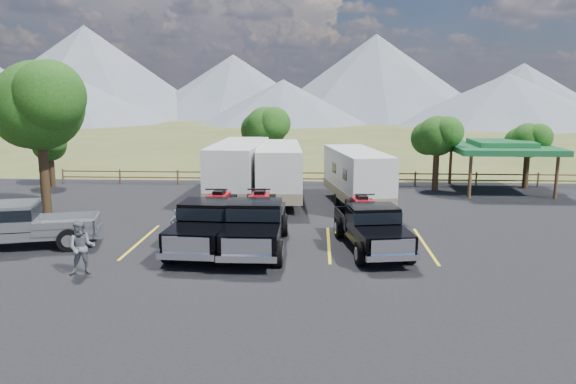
{
  "coord_description": "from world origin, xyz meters",
  "views": [
    {
      "loc": [
        1.51,
        -18.72,
        6.47
      ],
      "look_at": [
        0.11,
        7.42,
        1.6
      ],
      "focal_mm": 35.0,
      "sensor_mm": 36.0,
      "label": 1
    }
  ],
  "objects_px": {
    "pickup_silver": "(21,224)",
    "person_a": "(178,228)",
    "rig_left": "(209,222)",
    "rig_right": "(371,225)",
    "rig_center": "(256,223)",
    "trailer_right": "(357,177)",
    "tree_big_nw": "(38,106)",
    "pavilion": "(501,148)",
    "trailer_left": "(239,171)",
    "trailer_center": "(278,172)",
    "person_b": "(82,248)"
  },
  "relations": [
    {
      "from": "rig_left",
      "to": "person_b",
      "type": "distance_m",
      "value": 5.25
    },
    {
      "from": "rig_right",
      "to": "pickup_silver",
      "type": "xyz_separation_m",
      "value": [
        -14.2,
        -0.57,
        -0.01
      ]
    },
    {
      "from": "trailer_center",
      "to": "rig_center",
      "type": "bearing_deg",
      "value": -95.83
    },
    {
      "from": "trailer_center",
      "to": "person_b",
      "type": "distance_m",
      "value": 14.36
    },
    {
      "from": "rig_right",
      "to": "person_b",
      "type": "bearing_deg",
      "value": -169.57
    },
    {
      "from": "rig_left",
      "to": "person_b",
      "type": "bearing_deg",
      "value": -132.66
    },
    {
      "from": "trailer_left",
      "to": "person_a",
      "type": "xyz_separation_m",
      "value": [
        -1.16,
        -9.54,
        -0.95
      ]
    },
    {
      "from": "rig_center",
      "to": "trailer_left",
      "type": "relative_size",
      "value": 0.69
    },
    {
      "from": "trailer_right",
      "to": "person_a",
      "type": "bearing_deg",
      "value": -142.91
    },
    {
      "from": "rig_center",
      "to": "trailer_right",
      "type": "relative_size",
      "value": 0.76
    },
    {
      "from": "trailer_left",
      "to": "trailer_center",
      "type": "xyz_separation_m",
      "value": [
        2.26,
        0.1,
        -0.07
      ]
    },
    {
      "from": "person_a",
      "to": "tree_big_nw",
      "type": "bearing_deg",
      "value": -51.13
    },
    {
      "from": "trailer_left",
      "to": "person_a",
      "type": "height_order",
      "value": "trailer_left"
    },
    {
      "from": "pavilion",
      "to": "pickup_silver",
      "type": "distance_m",
      "value": 27.52
    },
    {
      "from": "person_a",
      "to": "rig_left",
      "type": "bearing_deg",
      "value": 174.0
    },
    {
      "from": "tree_big_nw",
      "to": "rig_center",
      "type": "bearing_deg",
      "value": -26.82
    },
    {
      "from": "rig_center",
      "to": "person_b",
      "type": "relative_size",
      "value": 3.51
    },
    {
      "from": "tree_big_nw",
      "to": "pavilion",
      "type": "distance_m",
      "value": 26.91
    },
    {
      "from": "pavilion",
      "to": "person_b",
      "type": "bearing_deg",
      "value": -138.62
    },
    {
      "from": "trailer_center",
      "to": "tree_big_nw",
      "type": "bearing_deg",
      "value": -167.1
    },
    {
      "from": "pickup_silver",
      "to": "person_b",
      "type": "distance_m",
      "value": 4.98
    },
    {
      "from": "rig_right",
      "to": "trailer_left",
      "type": "relative_size",
      "value": 0.65
    },
    {
      "from": "tree_big_nw",
      "to": "trailer_right",
      "type": "distance_m",
      "value": 16.93
    },
    {
      "from": "rig_left",
      "to": "rig_center",
      "type": "relative_size",
      "value": 0.99
    },
    {
      "from": "trailer_right",
      "to": "pickup_silver",
      "type": "distance_m",
      "value": 16.82
    },
    {
      "from": "pickup_silver",
      "to": "rig_center",
      "type": "bearing_deg",
      "value": 77.67
    },
    {
      "from": "rig_center",
      "to": "trailer_left",
      "type": "xyz_separation_m",
      "value": [
        -2.03,
        9.46,
        0.69
      ]
    },
    {
      "from": "rig_right",
      "to": "trailer_right",
      "type": "xyz_separation_m",
      "value": [
        -0.0,
        8.43,
        0.62
      ]
    },
    {
      "from": "pavilion",
      "to": "person_b",
      "type": "relative_size",
      "value": 3.23
    },
    {
      "from": "pickup_silver",
      "to": "person_a",
      "type": "xyz_separation_m",
      "value": [
        6.37,
        0.26,
        -0.15
      ]
    },
    {
      "from": "trailer_center",
      "to": "person_a",
      "type": "xyz_separation_m",
      "value": [
        -3.42,
        -9.64,
        -0.88
      ]
    },
    {
      "from": "rig_right",
      "to": "trailer_center",
      "type": "height_order",
      "value": "trailer_center"
    },
    {
      "from": "rig_left",
      "to": "person_b",
      "type": "xyz_separation_m",
      "value": [
        -3.79,
        -3.63,
        -0.1
      ]
    },
    {
      "from": "rig_right",
      "to": "trailer_left",
      "type": "bearing_deg",
      "value": 116.48
    },
    {
      "from": "person_a",
      "to": "pavilion",
      "type": "bearing_deg",
      "value": -156.78
    },
    {
      "from": "rig_center",
      "to": "pickup_silver",
      "type": "distance_m",
      "value": 9.57
    },
    {
      "from": "pavilion",
      "to": "trailer_left",
      "type": "distance_m",
      "value": 16.6
    },
    {
      "from": "rig_left",
      "to": "pickup_silver",
      "type": "bearing_deg",
      "value": -172.89
    },
    {
      "from": "rig_left",
      "to": "rig_right",
      "type": "xyz_separation_m",
      "value": [
        6.56,
        0.09,
        -0.08
      ]
    },
    {
      "from": "rig_left",
      "to": "rig_right",
      "type": "relative_size",
      "value": 1.06
    },
    {
      "from": "pickup_silver",
      "to": "person_b",
      "type": "bearing_deg",
      "value": 36.33
    },
    {
      "from": "rig_left",
      "to": "rig_center",
      "type": "xyz_separation_m",
      "value": [
        1.93,
        -0.14,
        0.02
      ]
    },
    {
      "from": "pavilion",
      "to": "person_b",
      "type": "distance_m",
      "value": 26.27
    },
    {
      "from": "pavilion",
      "to": "rig_right",
      "type": "distance_m",
      "value": 16.59
    },
    {
      "from": "trailer_right",
      "to": "person_a",
      "type": "xyz_separation_m",
      "value": [
        -7.82,
        -8.74,
        -0.79
      ]
    },
    {
      "from": "tree_big_nw",
      "to": "trailer_left",
      "type": "bearing_deg",
      "value": 20.62
    },
    {
      "from": "trailer_left",
      "to": "trailer_center",
      "type": "height_order",
      "value": "trailer_left"
    },
    {
      "from": "trailer_center",
      "to": "pickup_silver",
      "type": "xyz_separation_m",
      "value": [
        -9.8,
        -9.89,
        -0.73
      ]
    },
    {
      "from": "trailer_center",
      "to": "trailer_right",
      "type": "distance_m",
      "value": 4.49
    },
    {
      "from": "rig_center",
      "to": "trailer_right",
      "type": "height_order",
      "value": "trailer_right"
    }
  ]
}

